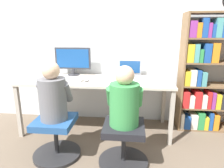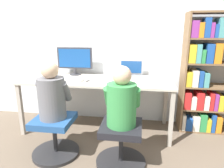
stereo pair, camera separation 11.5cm
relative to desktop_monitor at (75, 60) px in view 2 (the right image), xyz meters
The scene contains 12 objects.
ground_plane 1.20m from the desktop_monitor, 57.19° to the right, with size 14.00×14.00×0.00m, color brown.
wall_back 0.54m from the desktop_monitor, 24.72° to the left, with size 10.00×0.05×2.60m.
desk 0.54m from the desktop_monitor, 32.20° to the right, with size 2.04×0.71×0.74m.
desktop_monitor is the anchor object (origin of this frame).
laptop 0.86m from the desktop_monitor, ahead, with size 0.34×0.27×0.24m.
keyboard 0.42m from the desktop_monitor, 89.80° to the right, with size 0.45×0.17×0.03m.
computer_mouse_by_keyboard 0.50m from the desktop_monitor, 51.75° to the right, with size 0.06×0.10×0.03m.
office_chair_left 1.18m from the desktop_monitor, 87.45° to the right, with size 0.54×0.54×0.46m.
office_chair_right 1.46m from the desktop_monitor, 50.70° to the right, with size 0.54×0.54×0.46m.
person_at_monitor 0.95m from the desktop_monitor, 87.44° to the right, with size 0.36×0.31×0.63m.
person_at_laptop 1.29m from the desktop_monitor, 50.58° to the right, with size 0.37×0.31×0.61m.
bookshelf 1.89m from the desktop_monitor, ahead, with size 0.84×0.32×1.62m.
Camera 2 is at (0.60, -2.25, 1.39)m, focal length 32.00 mm.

